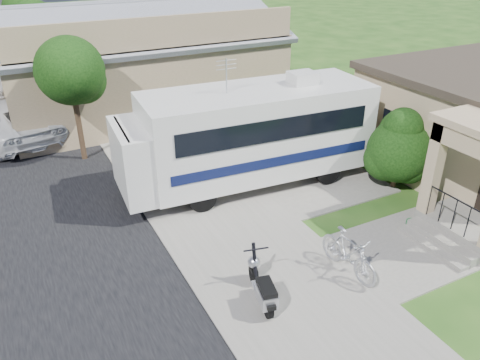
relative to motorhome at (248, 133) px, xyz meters
name	(u,v)px	position (x,y,z in m)	size (l,w,h in m)	color
ground	(301,259)	(-0.81, -4.42, -1.83)	(120.00, 120.00, 0.00)	#194011
sidewalk_slab	(148,136)	(-1.81, 5.58, -1.80)	(4.00, 80.00, 0.06)	slate
driveway_slab	(264,177)	(0.69, 0.08, -1.81)	(7.00, 6.00, 0.05)	slate
walk_slab	(413,247)	(2.19, -5.42, -1.81)	(4.00, 3.00, 0.05)	slate
warehouse	(139,67)	(-0.81, 9.55, 0.16)	(12.50, 8.40, 5.04)	#877554
street_tree_a	(73,74)	(-4.50, 4.63, 1.42)	(2.44, 2.40, 4.58)	#302015
street_tree_b	(38,26)	(-4.50, 14.63, 1.56)	(2.44, 2.40, 4.73)	#302015
street_tree_c	(23,10)	(-4.50, 23.63, 1.27)	(2.44, 2.40, 4.42)	#302015
motorhome	(248,133)	(0.00, 0.00, 0.00)	(8.48, 3.15, 4.27)	silver
shrub	(399,147)	(4.24, -2.49, -0.40)	(2.28, 2.17, 2.79)	#302015
scooter	(262,287)	(-2.55, -5.41, -1.34)	(0.75, 1.68, 1.12)	black
bicycle	(348,255)	(-0.15, -5.45, -1.26)	(0.54, 1.92, 1.15)	#AFB0B7
pickup_truck	(14,118)	(-6.65, 8.15, -1.00)	(2.76, 5.99, 1.66)	white
garden_hose	(412,224)	(2.94, -4.62, -1.75)	(0.36, 0.36, 0.16)	#125A27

